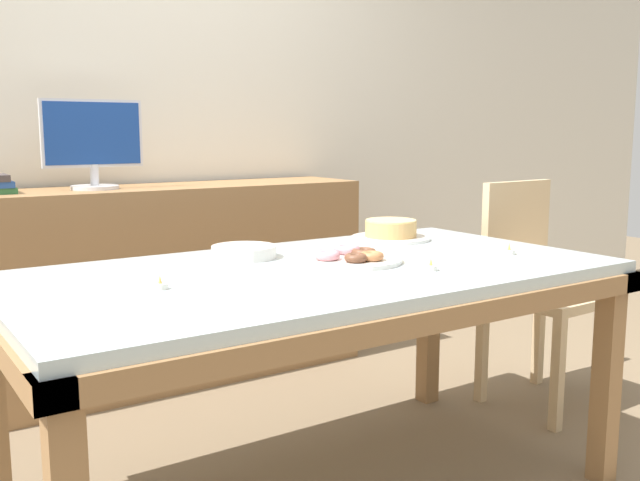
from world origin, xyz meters
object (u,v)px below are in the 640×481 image
at_px(chair, 536,281).
at_px(cake_chocolate_round, 391,231).
at_px(plate_stack, 244,252).
at_px(tealight_near_front, 160,286).
at_px(tealight_near_cakes, 431,267).
at_px(pastry_platter, 349,257).
at_px(tealight_left_edge, 509,252).
at_px(computer_monitor, 93,144).

xyz_separation_m(chair, cake_chocolate_round, (-0.70, 0.12, 0.25)).
bearing_deg(plate_stack, cake_chocolate_round, 3.62).
distance_m(chair, tealight_near_front, 1.77).
height_order(tealight_near_front, tealight_near_cakes, same).
relative_size(chair, plate_stack, 4.48).
relative_size(pastry_platter, tealight_near_cakes, 8.35).
relative_size(pastry_platter, tealight_near_front, 8.35).
xyz_separation_m(tealight_near_cakes, tealight_left_edge, (0.40, 0.06, 0.00)).
height_order(computer_monitor, tealight_near_cakes, computer_monitor).
bearing_deg(computer_monitor, tealight_near_cakes, -71.13).
height_order(chair, tealight_near_front, chair).
height_order(computer_monitor, plate_stack, computer_monitor).
relative_size(pastry_platter, plate_stack, 1.59).
bearing_deg(computer_monitor, pastry_platter, -72.49).
height_order(chair, cake_chocolate_round, chair).
relative_size(plate_stack, tealight_near_front, 5.25).
relative_size(cake_chocolate_round, tealight_near_front, 7.46).
relative_size(computer_monitor, tealight_near_cakes, 10.60).
xyz_separation_m(tealight_near_front, tealight_left_edge, (1.16, -0.14, 0.00)).
bearing_deg(tealight_left_edge, pastry_platter, 160.38).
bearing_deg(chair, pastry_platter, -171.26).
height_order(pastry_platter, plate_stack, pastry_platter).
distance_m(pastry_platter, tealight_left_edge, 0.56).
bearing_deg(chair, computer_monitor, 143.55).
xyz_separation_m(plate_stack, tealight_near_front, (-0.40, -0.29, -0.01)).
distance_m(pastry_platter, tealight_near_cakes, 0.27).
xyz_separation_m(computer_monitor, tealight_near_front, (-0.23, -1.33, -0.34)).
xyz_separation_m(chair, plate_stack, (-1.34, 0.08, 0.24)).
distance_m(tealight_near_front, tealight_left_edge, 1.17).
bearing_deg(chair, tealight_near_front, -173.01).
bearing_deg(tealight_left_edge, plate_stack, 150.34).
bearing_deg(cake_chocolate_round, tealight_near_front, -162.32).
xyz_separation_m(pastry_platter, plate_stack, (-0.24, 0.25, 0.01)).
height_order(cake_chocolate_round, tealight_near_cakes, cake_chocolate_round).
bearing_deg(pastry_platter, plate_stack, 134.01).
distance_m(plate_stack, tealight_near_cakes, 0.61).
height_order(tealight_near_front, tealight_left_edge, same).
bearing_deg(plate_stack, tealight_near_front, -143.73).
distance_m(chair, plate_stack, 1.37).
bearing_deg(tealight_left_edge, cake_chocolate_round, 103.84).
relative_size(computer_monitor, cake_chocolate_round, 1.42).
bearing_deg(cake_chocolate_round, computer_monitor, 129.16).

